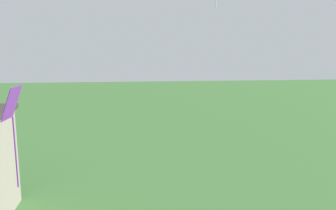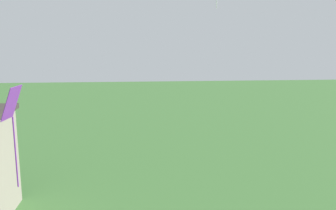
# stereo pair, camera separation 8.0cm
# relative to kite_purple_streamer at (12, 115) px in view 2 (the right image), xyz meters

# --- Properties ---
(kite_purple_streamer) EXTENTS (0.54, 0.89, 3.44)m
(kite_purple_streamer) POSITION_rel_kite_purple_streamer_xyz_m (0.00, 0.00, 0.00)
(kite_purple_streamer) COLOR purple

